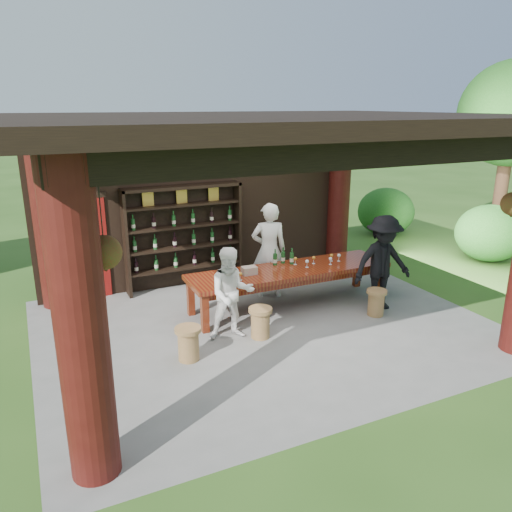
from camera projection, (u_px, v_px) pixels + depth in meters
name	position (u px, v px, depth m)	size (l,w,h in m)	color
ground	(266.00, 326.00, 8.55)	(90.00, 90.00, 0.00)	#2D5119
pavilion	(255.00, 199.00, 8.29)	(7.50, 6.00, 3.60)	slate
wine_shelf	(184.00, 237.00, 10.09)	(2.41, 0.37, 2.12)	black
tasting_table	(290.00, 274.00, 9.20)	(3.84, 1.04, 0.75)	#5A140C
stool_near_left	(260.00, 322.00, 8.08)	(0.39, 0.39, 0.51)	olive
stool_near_right	(376.00, 302.00, 8.93)	(0.36, 0.36, 0.48)	olive
stool_far_left	(188.00, 343.00, 7.36)	(0.39, 0.39, 0.52)	olive
host	(269.00, 250.00, 9.65)	(0.68, 0.45, 1.87)	silver
guest_woman	(232.00, 294.00, 7.94)	(0.74, 0.57, 1.52)	white
guest_man	(383.00, 263.00, 9.05)	(1.14, 0.66, 1.77)	black
table_bottles	(283.00, 256.00, 9.39)	(0.40, 0.20, 0.31)	#194C1E
table_glasses	(301.00, 264.00, 9.20)	(2.24, 0.43, 0.15)	silver
napkin_basket	(249.00, 270.00, 8.85)	(0.26, 0.18, 0.14)	#BF6672
shrubs	(350.00, 266.00, 9.94)	(15.28, 8.75, 1.36)	#194C14
trees	(378.00, 119.00, 9.96)	(20.64, 10.04, 4.80)	#3F2819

